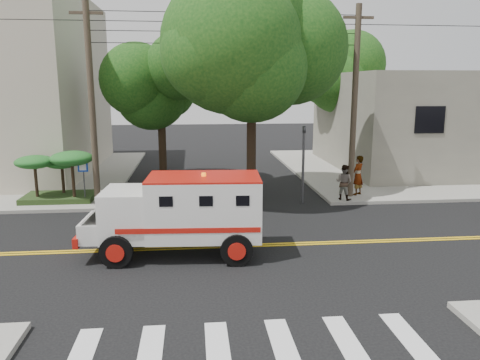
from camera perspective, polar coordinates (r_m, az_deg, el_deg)
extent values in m
plane|color=black|center=(16.21, -1.09, -8.08)|extent=(100.00, 100.00, 0.00)
cube|color=gray|center=(32.71, 21.09, 1.36)|extent=(17.00, 17.00, 0.15)
cube|color=slate|center=(33.50, 23.39, 6.72)|extent=(14.00, 12.00, 6.00)
cylinder|color=#382D23|center=(21.68, -17.60, 8.54)|extent=(0.28, 0.28, 9.00)
cylinder|color=#382D23|center=(22.72, 13.76, 8.87)|extent=(0.28, 0.28, 9.00)
cylinder|color=black|center=(21.97, 1.40, 6.49)|extent=(0.44, 0.44, 7.00)
sphere|color=#103D11|center=(21.93, 1.44, 15.64)|extent=(5.32, 5.32, 5.32)
sphere|color=#103D11|center=(21.41, 4.89, 17.23)|extent=(4.56, 4.56, 4.56)
cylinder|color=black|center=(27.40, -9.50, 5.89)|extent=(0.44, 0.44, 5.60)
sphere|color=#103D11|center=(27.27, -9.70, 11.75)|extent=(3.92, 3.92, 3.92)
sphere|color=#103D11|center=(26.67, -7.97, 12.71)|extent=(3.36, 3.36, 3.36)
cylinder|color=black|center=(32.79, 11.60, 7.04)|extent=(0.44, 0.44, 5.95)
sphere|color=#103D11|center=(32.69, 11.81, 12.24)|extent=(4.20, 4.20, 4.20)
sphere|color=#103D11|center=(32.42, 13.73, 12.96)|extent=(3.60, 3.60, 3.60)
cylinder|color=#3F3F42|center=(21.72, 7.71, 1.81)|extent=(0.12, 0.12, 3.60)
imported|color=#3F3F42|center=(21.53, 7.80, 5.35)|extent=(0.15, 0.18, 0.90)
cylinder|color=#3F3F42|center=(22.43, -18.45, -0.46)|extent=(0.06, 0.06, 2.00)
cube|color=#0C33A5|center=(22.22, -18.62, 1.52)|extent=(0.45, 0.03, 0.45)
cube|color=#1E3314|center=(23.47, -21.12, -1.96)|extent=(3.20, 2.00, 0.24)
cylinder|color=black|center=(23.27, -23.61, -0.05)|extent=(0.14, 0.14, 1.52)
ellipsoid|color=#19531F|center=(23.12, -23.78, 2.03)|extent=(1.73, 1.73, 0.60)
cylinder|color=black|center=(23.65, -20.78, 0.15)|extent=(0.14, 0.14, 1.36)
ellipsoid|color=#19531F|center=(23.52, -20.92, 1.98)|extent=(1.55, 1.55, 0.54)
cylinder|color=black|center=(22.59, -19.67, 0.14)|extent=(0.14, 0.14, 1.68)
ellipsoid|color=#19531F|center=(22.44, -19.84, 2.50)|extent=(1.91, 1.91, 0.66)
cube|color=silver|center=(15.06, -4.38, -3.29)|extent=(3.67, 2.29, 1.91)
cube|color=silver|center=(15.39, -13.58, -3.97)|extent=(1.57, 2.08, 1.55)
cube|color=black|center=(15.44, -16.25, -2.49)|extent=(0.14, 1.55, 0.64)
cube|color=silver|center=(15.73, -16.94, -5.55)|extent=(0.92, 1.87, 0.64)
cube|color=#B4160D|center=(15.91, -18.49, -6.31)|extent=(0.27, 1.96, 0.32)
cube|color=#B4160D|center=(14.84, -4.44, 0.38)|extent=(3.67, 2.29, 0.05)
cylinder|color=black|center=(14.75, -14.86, -8.44)|extent=(1.02, 0.35, 1.00)
cylinder|color=black|center=(16.64, -13.40, -6.05)|extent=(1.02, 0.35, 1.00)
cylinder|color=black|center=(14.42, -0.41, -8.51)|extent=(1.02, 0.35, 1.00)
cylinder|color=black|center=(16.35, -0.68, -6.05)|extent=(1.02, 0.35, 1.00)
imported|color=gray|center=(23.41, 14.18, 0.56)|extent=(0.84, 0.81, 1.93)
imported|color=gray|center=(22.31, 12.55, -0.26)|extent=(1.02, 1.01, 1.66)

